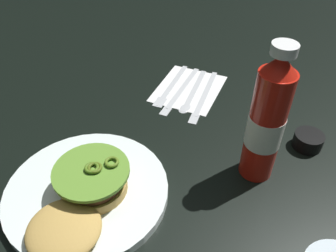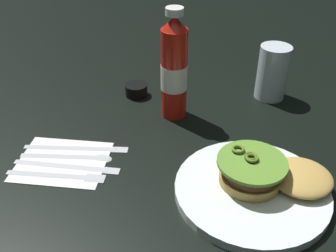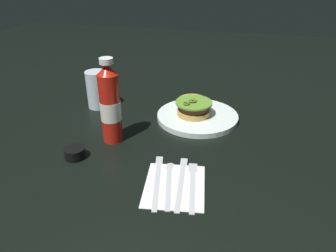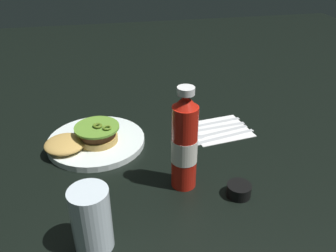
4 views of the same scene
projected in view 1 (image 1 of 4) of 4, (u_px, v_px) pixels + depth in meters
name	position (u px, v px, depth m)	size (l,w,h in m)	color
ground_plane	(165.00, 170.00, 0.60)	(3.00, 3.00, 0.00)	black
dinner_plate	(87.00, 191.00, 0.55)	(0.27, 0.27, 0.02)	white
burger_sandwich	(83.00, 196.00, 0.51)	(0.20, 0.13, 0.05)	tan
ketchup_bottle	(266.00, 122.00, 0.53)	(0.06, 0.06, 0.24)	red
condiment_cup	(308.00, 140.00, 0.64)	(0.05, 0.05, 0.03)	black
napkin	(189.00, 88.00, 0.79)	(0.17, 0.14, 0.00)	white
fork_utensil	(169.00, 87.00, 0.79)	(0.19, 0.05, 0.00)	silver
butter_knife	(179.00, 92.00, 0.78)	(0.21, 0.04, 0.00)	silver
spoon_utensil	(191.00, 95.00, 0.77)	(0.18, 0.05, 0.00)	silver
steak_knife	(203.00, 98.00, 0.76)	(0.21, 0.06, 0.00)	silver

